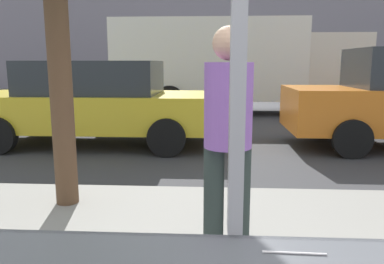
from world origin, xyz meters
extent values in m
plane|color=#38383A|center=(0.00, 8.00, 0.00)|extent=(60.00, 60.00, 0.00)
cube|color=gray|center=(0.00, 1.60, 0.07)|extent=(16.00, 2.80, 0.14)
cube|color=#35373A|center=(0.00, 0.03, 0.96)|extent=(2.00, 0.02, 0.02)
cube|color=#9E9EA3|center=(0.00, 0.08, 1.71)|extent=(0.05, 0.08, 1.49)
cube|color=gray|center=(0.00, 21.62, 2.60)|extent=(28.00, 1.20, 5.19)
cylinder|color=white|center=(0.17, -0.08, 0.97)|extent=(0.19, 0.01, 0.01)
cube|color=gold|center=(-2.29, 5.87, 0.64)|extent=(4.63, 1.84, 0.65)
cube|color=#282D33|center=(-2.32, 5.87, 1.27)|extent=(2.41, 1.62, 0.60)
cylinder|color=black|center=(-0.85, 6.79, 0.32)|extent=(0.64, 0.18, 0.64)
cylinder|color=black|center=(-0.85, 4.95, 0.32)|extent=(0.64, 0.18, 0.64)
cylinder|color=black|center=(-3.72, 6.79, 0.32)|extent=(0.64, 0.18, 0.64)
cylinder|color=black|center=(2.16, 6.73, 0.32)|extent=(0.64, 0.18, 0.64)
cylinder|color=black|center=(2.16, 5.02, 0.32)|extent=(0.64, 0.18, 0.64)
cube|color=silver|center=(-0.27, 10.68, 1.62)|extent=(5.59, 2.20, 2.33)
cube|color=beige|center=(3.33, 10.68, 1.40)|extent=(1.90, 2.10, 1.90)
cylinder|color=black|center=(3.33, 11.73, 0.45)|extent=(0.90, 0.24, 0.90)
cylinder|color=black|center=(3.33, 9.63, 0.45)|extent=(0.90, 0.24, 0.90)
cylinder|color=black|center=(-1.35, 11.78, 0.45)|extent=(0.90, 0.24, 0.90)
cylinder|color=black|center=(-1.35, 9.58, 0.45)|extent=(0.90, 0.24, 0.90)
cylinder|color=#293532|center=(-0.07, 1.34, 0.56)|extent=(0.14, 0.14, 0.84)
cylinder|color=#293532|center=(0.11, 1.34, 0.56)|extent=(0.14, 0.14, 0.84)
cylinder|color=#8857AF|center=(0.02, 1.34, 1.26)|extent=(0.32, 0.32, 0.56)
sphere|color=tan|center=(0.02, 1.34, 1.66)|extent=(0.22, 0.22, 0.22)
cylinder|color=brown|center=(-1.55, 2.44, 1.46)|extent=(0.22, 0.22, 2.65)
camera|label=1|loc=(-0.07, -1.16, 1.53)|focal=35.60mm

